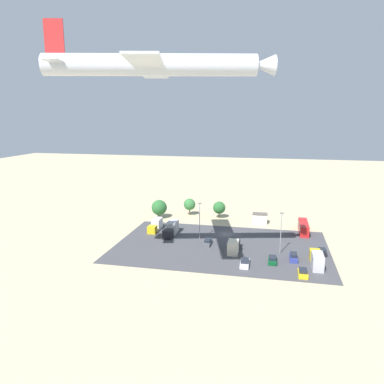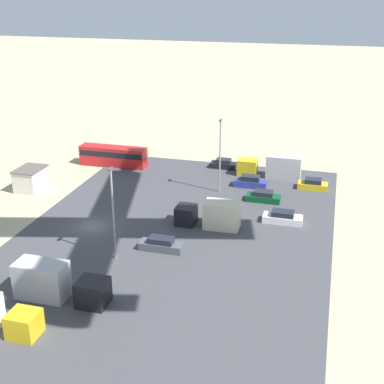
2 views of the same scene
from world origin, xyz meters
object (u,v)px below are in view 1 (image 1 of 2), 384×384
object	(u,v)px
shed_building	(260,218)
parked_car_0	(303,273)
parked_car_4	(322,252)
bus	(303,227)
parked_car_1	(245,263)
parked_car_5	(293,257)
parked_truck_2	(234,246)
parked_truck_3	(156,225)
airplane	(158,65)
parked_truck_0	(317,259)
parked_car_2	(272,260)
parked_car_3	(208,242)
parked_truck_1	(171,229)

from	to	relation	value
shed_building	parked_car_0	world-z (taller)	shed_building
parked_car_4	bus	bearing A→B (deg)	100.94
parked_car_1	parked_car_5	size ratio (longest dim) A/B	1.03
bus	parked_car_5	size ratio (longest dim) A/B	2.31
parked_truck_2	parked_truck_3	distance (m)	27.88
airplane	parked_truck_2	bearing A→B (deg)	135.26
parked_truck_0	airplane	distance (m)	53.55
parked_car_2	parked_car_5	distance (m)	5.44
parked_car_4	parked_car_5	world-z (taller)	parked_car_5
airplane	shed_building	bearing A→B (deg)	146.04
bus	airplane	bearing A→B (deg)	53.28
shed_building	parked_car_3	bearing A→B (deg)	61.76
shed_building	parked_truck_2	bearing A→B (deg)	78.98
parked_car_5	bus	bearing A→B (deg)	80.59
parked_car_1	parked_truck_1	distance (m)	28.74
parked_truck_1	airplane	size ratio (longest dim) A/B	0.21
bus	parked_car_3	distance (m)	29.94
parked_car_5	parked_car_4	bearing A→B (deg)	37.49
parked_car_2	parked_truck_1	bearing A→B (deg)	151.93
parked_car_0	parked_truck_3	world-z (taller)	parked_truck_3
parked_car_0	parked_car_2	xyz separation A→B (m)	(6.33, -6.07, -0.02)
parked_car_3	parked_car_4	bearing A→B (deg)	178.31
parked_truck_3	parked_truck_2	bearing A→B (deg)	151.20
parked_car_0	parked_car_4	size ratio (longest dim) A/B	1.03
bus	parked_truck_1	xyz separation A→B (m)	(36.74, 9.94, -0.03)
parked_car_0	parked_truck_2	world-z (taller)	parked_truck_2
parked_truck_0	parked_truck_3	world-z (taller)	parked_truck_0
parked_car_4	parked_car_5	distance (m)	8.84
parked_car_2	airplane	world-z (taller)	airplane
bus	parked_car_4	xyz separation A→B (m)	(-3.30, 17.05, -1.02)
parked_car_3	parked_truck_1	size ratio (longest dim) A/B	0.54
shed_building	parked_car_1	bearing A→B (deg)	86.92
parked_car_2	parked_car_3	world-z (taller)	parked_car_3
parked_car_2	parked_truck_0	world-z (taller)	parked_truck_0
parked_car_0	airplane	size ratio (longest dim) A/B	0.10
airplane	parked_car_2	bearing A→B (deg)	111.96
bus	parked_car_1	size ratio (longest dim) A/B	2.25
parked_car_3	parked_truck_0	bearing A→B (deg)	161.46
parked_car_0	parked_car_1	bearing A→B (deg)	-13.05
bus	parked_truck_1	size ratio (longest dim) A/B	1.21
bus	parked_car_4	distance (m)	17.40
parked_car_0	airplane	xyz separation A→B (m)	(28.09, 9.53, 41.41)
parked_car_0	bus	bearing A→B (deg)	-94.02
shed_building	parked_car_3	size ratio (longest dim) A/B	0.96
parked_car_1	parked_car_2	bearing A→B (deg)	-152.12
parked_car_4	parked_truck_3	xyz separation A→B (m)	(45.69, -10.33, 0.81)
parked_car_3	bus	bearing A→B (deg)	-147.20
parked_car_4	parked_truck_1	distance (m)	40.67
bus	parked_car_2	distance (m)	26.42
parked_truck_0	airplane	world-z (taller)	airplane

